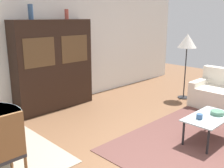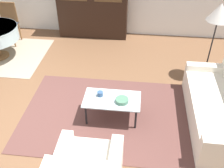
% 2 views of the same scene
% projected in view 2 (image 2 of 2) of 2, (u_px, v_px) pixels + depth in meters
% --- Properties ---
extents(ground_plane, '(14.00, 14.00, 0.00)m').
position_uv_depth(ground_plane, '(41.00, 120.00, 4.61)').
color(ground_plane, brown).
extents(area_rug, '(3.08, 2.11, 0.01)m').
position_uv_depth(area_rug, '(109.00, 115.00, 4.71)').
color(area_rug, brown).
rests_on(area_rug, ground_plane).
extents(dining_rug, '(2.01, 1.80, 0.01)m').
position_uv_depth(dining_rug, '(3.00, 55.00, 6.39)').
color(dining_rug, gray).
rests_on(dining_rug, ground_plane).
extents(couch, '(0.87, 2.05, 0.85)m').
position_uv_depth(couch, '(220.00, 109.00, 4.40)').
color(couch, silver).
rests_on(couch, ground_plane).
extents(coffee_table, '(0.96, 0.53, 0.42)m').
position_uv_depth(coffee_table, '(112.00, 101.00, 4.43)').
color(coffee_table, black).
rests_on(coffee_table, area_rug).
extents(display_cabinet, '(1.80, 0.41, 1.95)m').
position_uv_depth(display_cabinet, '(92.00, 0.00, 6.67)').
color(display_cabinet, black).
rests_on(display_cabinet, ground_plane).
extents(dining_chair_far, '(0.44, 0.44, 1.01)m').
position_uv_depth(dining_chair_far, '(8.00, 21.00, 6.62)').
color(dining_chair_far, brown).
rests_on(dining_chair_far, dining_rug).
extents(floor_lamp, '(0.45, 0.45, 1.60)m').
position_uv_depth(floor_lamp, '(219.00, 15.00, 4.86)').
color(floor_lamp, black).
rests_on(floor_lamp, ground_plane).
extents(cup, '(0.10, 0.10, 0.08)m').
position_uv_depth(cup, '(100.00, 94.00, 4.44)').
color(cup, '#33517A').
rests_on(cup, coffee_table).
extents(bowl, '(0.22, 0.22, 0.06)m').
position_uv_depth(bowl, '(122.00, 100.00, 4.32)').
color(bowl, '#4C7A60').
rests_on(bowl, coffee_table).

